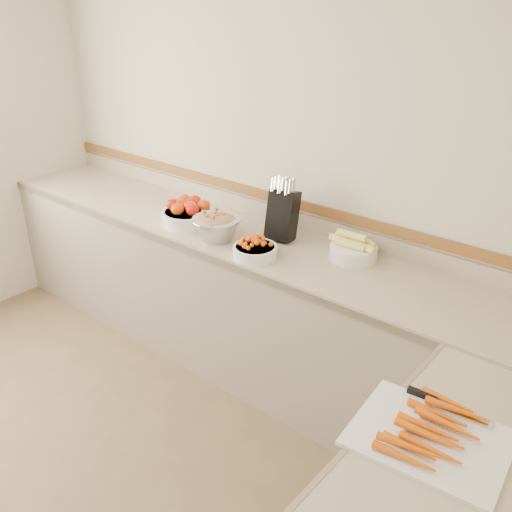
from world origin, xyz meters
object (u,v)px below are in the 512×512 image
Objects in this scene: cherry_tomato_bowl at (255,249)px; cutting_board at (431,433)px; rhubarb_bowl at (217,226)px; knife_block at (283,214)px; corn_bowl at (353,249)px; tomato_bowl at (188,213)px.

cherry_tomato_bowl reaches higher than cutting_board.
rhubarb_bowl is 1.81m from cutting_board.
corn_bowl is (0.47, 0.02, -0.10)m from knife_block.
knife_block is 1.32× the size of rhubarb_bowl.
cherry_tomato_bowl is at bearing -9.08° from tomato_bowl.
tomato_bowl is 0.31m from rhubarb_bowl.
cutting_board is (0.91, -1.02, -0.03)m from corn_bowl.
corn_bowl is 1.36m from cutting_board.
cutting_board is at bearing -23.93° from rhubarb_bowl.
cherry_tomato_bowl is 0.33m from rhubarb_bowl.
cherry_tomato_bowl is (0.04, -0.30, -0.11)m from knife_block.
knife_block is 0.72× the size of cutting_board.
tomato_bowl reaches higher than cherry_tomato_bowl.
rhubarb_bowl reaches higher than tomato_bowl.
cutting_board is at bearing -35.90° from knife_block.
corn_bowl is at bearing 131.70° from cutting_board.
cherry_tomato_bowl is (0.63, -0.10, -0.03)m from tomato_bowl.
tomato_bowl is (-0.58, -0.20, -0.08)m from knife_block.
knife_block is at bearing 18.77° from tomato_bowl.
tomato_bowl is 1.12× the size of rhubarb_bowl.
cutting_board is (1.65, -0.73, -0.06)m from rhubarb_bowl.
tomato_bowl is 1.31× the size of cherry_tomato_bowl.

